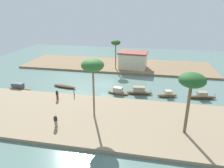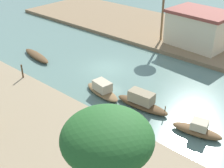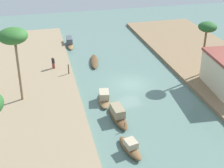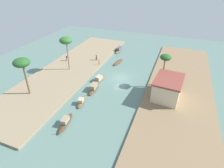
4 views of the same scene
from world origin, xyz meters
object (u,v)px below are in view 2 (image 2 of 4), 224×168
sampan_upstream_small (102,90)px  sampan_with_tall_canopy (37,56)px  sampan_open_hull (197,130)px  sampan_with_red_awning (142,102)px  palm_tree_left_far (107,143)px  mooring_post (22,71)px  riverside_building (199,28)px

sampan_upstream_small → sampan_with_tall_canopy: sampan_upstream_small is taller
sampan_open_hull → sampan_with_red_awning: 4.69m
sampan_upstream_small → palm_tree_left_far: 15.11m
mooring_post → sampan_open_hull: bearing=12.5°
sampan_with_red_awning → palm_tree_left_far: bearing=-64.7°
sampan_with_tall_canopy → mooring_post: size_ratio=3.87×
sampan_upstream_small → sampan_with_red_awning: (3.61, 0.53, 0.08)m
sampan_with_tall_canopy → mooring_post: mooring_post is taller
sampan_with_red_awning → mooring_post: mooring_post is taller
palm_tree_left_far → sampan_open_hull: bearing=96.6°
sampan_upstream_small → mooring_post: bearing=-146.2°
sampan_open_hull → mooring_post: size_ratio=2.78×
sampan_with_tall_canopy → sampan_with_red_awning: 13.78m
sampan_open_hull → palm_tree_left_far: palm_tree_left_far is taller
sampan_with_tall_canopy → sampan_open_hull: size_ratio=1.39×
sampan_with_tall_canopy → riverside_building: riverside_building is taller
sampan_with_red_awning → palm_tree_left_far: palm_tree_left_far is taller
sampan_upstream_small → sampan_with_tall_canopy: 10.20m
sampan_with_tall_canopy → riverside_building: size_ratio=0.70×
sampan_with_red_awning → mooring_post: size_ratio=3.59×
sampan_open_hull → mooring_post: bearing=-179.2°
sampan_open_hull → sampan_with_red_awning: sampan_with_red_awning is taller
sampan_with_red_awning → mooring_post: bearing=-165.2°
sampan_with_tall_canopy → palm_tree_left_far: bearing=-19.1°
sampan_with_tall_canopy → palm_tree_left_far: size_ratio=0.66×
sampan_with_tall_canopy → sampan_upstream_small: bearing=4.8°
sampan_with_tall_canopy → sampan_open_hull: bearing=8.1°
mooring_post → riverside_building: riverside_building is taller
sampan_open_hull → riverside_building: riverside_building is taller
riverside_building → sampan_with_tall_canopy: bearing=-125.2°
sampan_open_hull → mooring_post: (-15.08, -3.34, 0.63)m
mooring_post → riverside_building: 19.10m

